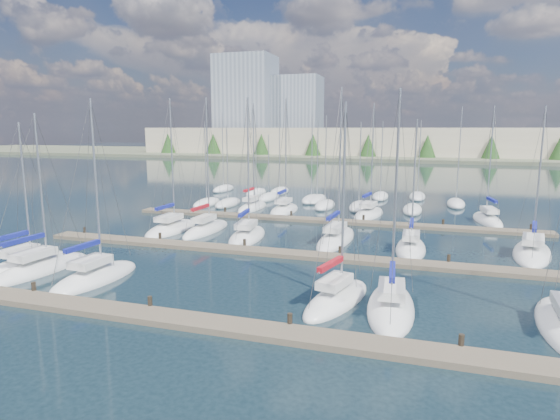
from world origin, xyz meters
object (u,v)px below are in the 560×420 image
(sailboat_r, at_px, (488,220))
(sailboat_c, at_px, (96,277))
(sailboat_p, at_px, (369,214))
(sailboat_d, at_px, (337,299))
(sailboat_o, at_px, (284,210))
(sailboat_j, at_px, (247,236))
(sailboat_m, at_px, (532,253))
(sailboat_k, at_px, (336,239))
(sailboat_l, at_px, (411,248))
(sailboat_n, at_px, (252,207))
(sailboat_i, at_px, (206,229))
(sailboat_a, at_px, (25,265))
(sailboat_h, at_px, (171,229))
(sailboat_b, at_px, (40,269))
(sailboat_e, at_px, (391,307))

(sailboat_r, distance_m, sailboat_c, 39.69)
(sailboat_p, bearing_deg, sailboat_d, -78.40)
(sailboat_o, xyz_separation_m, sailboat_j, (0.79, -14.26, -0.01))
(sailboat_m, bearing_deg, sailboat_c, -140.55)
(sailboat_k, relative_size, sailboat_l, 1.24)
(sailboat_n, relative_size, sailboat_p, 1.01)
(sailboat_d, relative_size, sailboat_m, 0.98)
(sailboat_o, distance_m, sailboat_i, 13.45)
(sailboat_p, bearing_deg, sailboat_a, -118.70)
(sailboat_h, xyz_separation_m, sailboat_d, (19.09, -14.14, 0.01))
(sailboat_o, distance_m, sailboat_l, 20.93)
(sailboat_j, relative_size, sailboat_i, 0.99)
(sailboat_b, distance_m, sailboat_k, 23.66)
(sailboat_d, bearing_deg, sailboat_c, -162.91)
(sailboat_h, height_order, sailboat_i, sailboat_i)
(sailboat_n, height_order, sailboat_j, sailboat_n)
(sailboat_k, bearing_deg, sailboat_m, 3.82)
(sailboat_a, height_order, sailboat_i, sailboat_i)
(sailboat_r, height_order, sailboat_a, sailboat_r)
(sailboat_b, bearing_deg, sailboat_c, -1.16)
(sailboat_l, bearing_deg, sailboat_i, 174.68)
(sailboat_n, relative_size, sailboat_i, 1.00)
(sailboat_n, bearing_deg, sailboat_e, -54.01)
(sailboat_r, height_order, sailboat_d, sailboat_r)
(sailboat_o, height_order, sailboat_j, sailboat_o)
(sailboat_b, distance_m, sailboat_l, 28.21)
(sailboat_m, distance_m, sailboat_a, 38.59)
(sailboat_b, height_order, sailboat_a, sailboat_b)
(sailboat_k, distance_m, sailboat_l, 6.61)
(sailboat_n, xyz_separation_m, sailboat_r, (27.00, 0.01, -0.01))
(sailboat_c, relative_size, sailboat_m, 1.01)
(sailboat_e, height_order, sailboat_m, sailboat_e)
(sailboat_o, bearing_deg, sailboat_m, -28.65)
(sailboat_b, bearing_deg, sailboat_j, 56.89)
(sailboat_p, bearing_deg, sailboat_i, -128.54)
(sailboat_j, bearing_deg, sailboat_k, 2.56)
(sailboat_l, xyz_separation_m, sailboat_i, (-19.29, 1.55, 0.01))
(sailboat_b, height_order, sailboat_l, sailboat_b)
(sailboat_b, xyz_separation_m, sailboat_d, (21.03, 0.40, 0.02))
(sailboat_d, height_order, sailboat_j, sailboat_j)
(sailboat_p, bearing_deg, sailboat_k, -87.06)
(sailboat_o, relative_size, sailboat_e, 1.11)
(sailboat_j, bearing_deg, sailboat_d, -57.97)
(sailboat_e, bearing_deg, sailboat_c, 178.19)
(sailboat_o, bearing_deg, sailboat_l, -44.26)
(sailboat_o, relative_size, sailboat_j, 1.06)
(sailboat_m, bearing_deg, sailboat_n, 166.15)
(sailboat_n, relative_size, sailboat_c, 1.09)
(sailboat_n, bearing_deg, sailboat_m, -22.69)
(sailboat_a, distance_m, sailboat_l, 29.56)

